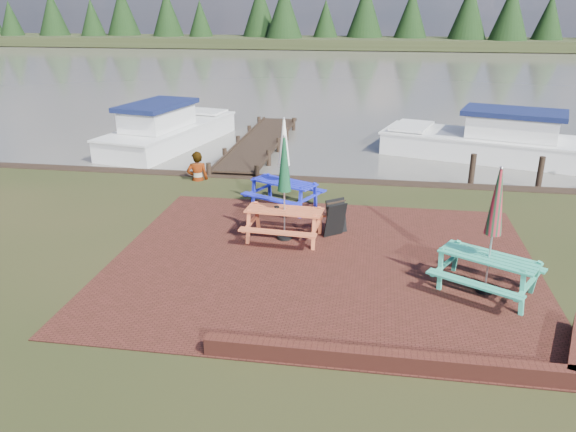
# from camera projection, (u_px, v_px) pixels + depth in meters

# --- Properties ---
(ground) EXTENTS (120.00, 120.00, 0.00)m
(ground) POSITION_uv_depth(u_px,v_px,m) (317.00, 284.00, 11.14)
(ground) COLOR black
(ground) RESTS_ON ground
(paving) EXTENTS (9.00, 7.50, 0.02)m
(paving) POSITION_uv_depth(u_px,v_px,m) (322.00, 262.00, 12.06)
(paving) COLOR #3B1912
(paving) RESTS_ON ground
(brick_wall) EXTENTS (6.21, 1.79, 0.30)m
(brick_wall) POSITION_uv_depth(u_px,v_px,m) (440.00, 359.00, 8.54)
(brick_wall) COLOR #4C1E16
(brick_wall) RESTS_ON ground
(water) EXTENTS (120.00, 60.00, 0.02)m
(water) POSITION_uv_depth(u_px,v_px,m) (367.00, 72.00, 45.31)
(water) COLOR #4A4740
(water) RESTS_ON ground
(far_treeline) EXTENTS (120.00, 10.00, 8.10)m
(far_treeline) POSITION_uv_depth(u_px,v_px,m) (374.00, 20.00, 70.93)
(far_treeline) COLOR black
(far_treeline) RESTS_ON ground
(picnic_table_teal) EXTENTS (2.33, 2.26, 2.48)m
(picnic_table_teal) POSITION_uv_depth(u_px,v_px,m) (490.00, 251.00, 10.52)
(picnic_table_teal) COLOR teal
(picnic_table_teal) RESTS_ON ground
(picnic_table_red) EXTENTS (1.89, 1.71, 2.46)m
(picnic_table_red) POSITION_uv_depth(u_px,v_px,m) (284.00, 205.00, 12.95)
(picnic_table_red) COLOR #C85933
(picnic_table_red) RESTS_ON ground
(picnic_table_blue) EXTENTS (2.25, 2.16, 2.44)m
(picnic_table_blue) POSITION_uv_depth(u_px,v_px,m) (284.00, 177.00, 15.01)
(picnic_table_blue) COLOR #1921C2
(picnic_table_blue) RESTS_ON ground
(chalkboard) EXTENTS (0.54, 0.77, 0.85)m
(chalkboard) POSITION_uv_depth(u_px,v_px,m) (336.00, 218.00, 13.34)
(chalkboard) COLOR black
(chalkboard) RESTS_ON ground
(jetty) EXTENTS (1.76, 9.08, 1.00)m
(jetty) POSITION_uv_depth(u_px,v_px,m) (260.00, 142.00, 22.02)
(jetty) COLOR black
(jetty) RESTS_ON ground
(boat_jetty) EXTENTS (3.80, 7.35, 2.03)m
(boat_jetty) POSITION_uv_depth(u_px,v_px,m) (168.00, 132.00, 22.47)
(boat_jetty) COLOR silver
(boat_jetty) RESTS_ON ground
(boat_near) EXTENTS (7.88, 4.59, 2.02)m
(boat_near) POSITION_uv_depth(u_px,v_px,m) (490.00, 142.00, 20.76)
(boat_near) COLOR silver
(boat_near) RESTS_ON ground
(person) EXTENTS (0.77, 0.63, 1.83)m
(person) POSITION_uv_depth(u_px,v_px,m) (196.00, 152.00, 17.34)
(person) COLOR gray
(person) RESTS_ON ground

